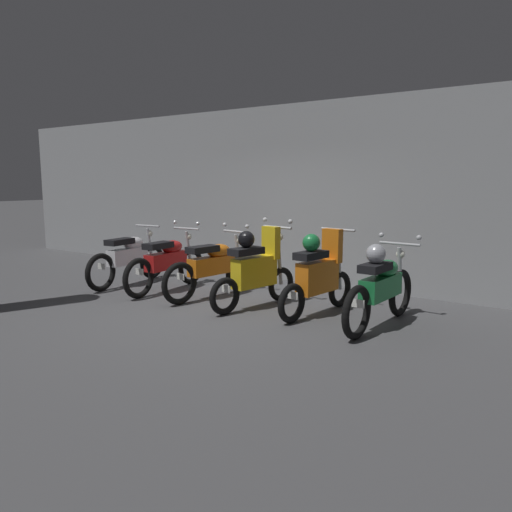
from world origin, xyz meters
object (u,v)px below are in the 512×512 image
Objects in this scene: motorbike_slot_0 at (129,257)px; motorbike_slot_2 at (213,267)px; motorbike_slot_1 at (167,262)px; motorbike_slot_3 at (256,269)px; motorbike_slot_5 at (381,286)px; motorbike_slot_4 at (319,274)px.

motorbike_slot_2 is at bearing 3.03° from motorbike_slot_0.
motorbike_slot_1 is (0.93, 0.03, 0.00)m from motorbike_slot_0.
motorbike_slot_3 is (1.87, -0.07, 0.08)m from motorbike_slot_1.
motorbike_slot_3 reaches higher than motorbike_slot_2.
motorbike_slot_5 reaches higher than motorbike_slot_0.
motorbike_slot_1 and motorbike_slot_5 have the same top height.
motorbike_slot_2 is at bearing 171.12° from motorbike_slot_3.
motorbike_slot_0 is 1.16× the size of motorbike_slot_4.
motorbike_slot_3 is 0.85× the size of motorbike_slot_5.
motorbike_slot_3 reaches higher than motorbike_slot_1.
motorbike_slot_0 is at bearing -178.38° from motorbike_slot_1.
motorbike_slot_1 is at bearing 177.76° from motorbike_slot_3.
motorbike_slot_5 is (1.86, 0.11, -0.04)m from motorbike_slot_3.
motorbike_slot_3 is (0.93, -0.15, 0.08)m from motorbike_slot_2.
motorbike_slot_1 is 1.17× the size of motorbike_slot_3.
motorbike_slot_3 is 1.87m from motorbike_slot_5.
motorbike_slot_1 is 1.00× the size of motorbike_slot_2.
motorbike_slot_1 is 3.74m from motorbike_slot_5.
motorbike_slot_4 is (1.87, 0.04, 0.07)m from motorbike_slot_2.
motorbike_slot_3 reaches higher than motorbike_slot_4.
motorbike_slot_2 is 1.17× the size of motorbike_slot_3.
motorbike_slot_1 and motorbike_slot_2 have the same top height.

